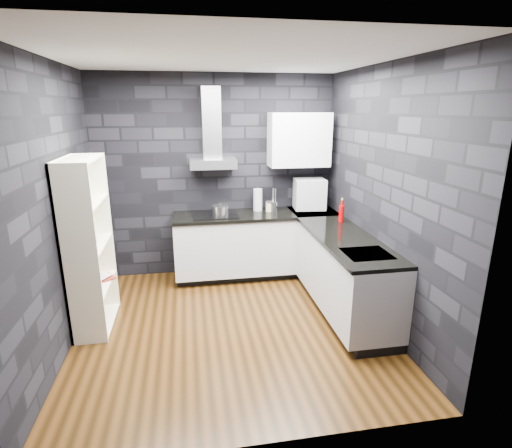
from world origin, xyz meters
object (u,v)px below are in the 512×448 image
object	(u,v)px
pot	(220,211)
glass_vase	(258,200)
red_bottle	(341,214)
storage_jar	(269,207)
bookshelf	(89,246)
utensil_crock	(274,207)
appliance_garage	(309,194)
fruit_bowl	(86,245)

from	to	relation	value
pot	glass_vase	distance (m)	0.59
glass_vase	red_bottle	bearing A→B (deg)	-39.03
storage_jar	bookshelf	bearing A→B (deg)	-153.17
utensil_crock	red_bottle	bearing A→B (deg)	-42.53
red_bottle	utensil_crock	bearing A→B (deg)	137.47
appliance_garage	pot	bearing A→B (deg)	-167.76
utensil_crock	fruit_bowl	xyz separation A→B (m)	(-2.17, -1.15, -0.03)
bookshelf	appliance_garage	bearing A→B (deg)	29.16
appliance_garage	red_bottle	xyz separation A→B (m)	(0.21, -0.66, -0.12)
storage_jar	appliance_garage	world-z (taller)	appliance_garage
appliance_garage	storage_jar	bearing A→B (deg)	-176.57
appliance_garage	utensil_crock	bearing A→B (deg)	-174.36
glass_vase	bookshelf	xyz separation A→B (m)	(-1.97, -1.14, -0.15)
storage_jar	appliance_garage	distance (m)	0.58
pot	bookshelf	bearing A→B (deg)	-147.81
glass_vase	red_bottle	world-z (taller)	glass_vase
pot	red_bottle	size ratio (longest dim) A/B	0.98
pot	glass_vase	xyz separation A→B (m)	(0.54, 0.24, 0.08)
appliance_garage	bookshelf	world-z (taller)	bookshelf
utensil_crock	bookshelf	world-z (taller)	bookshelf
appliance_garage	red_bottle	size ratio (longest dim) A/B	1.94
storage_jar	red_bottle	xyz separation A→B (m)	(0.76, -0.67, 0.04)
utensil_crock	appliance_garage	world-z (taller)	appliance_garage
utensil_crock	appliance_garage	bearing A→B (deg)	0.40
pot	red_bottle	xyz separation A→B (m)	(1.45, -0.50, 0.03)
glass_vase	utensil_crock	bearing A→B (deg)	-23.69
utensil_crock	red_bottle	xyz separation A→B (m)	(0.71, -0.65, 0.04)
pot	storage_jar	size ratio (longest dim) A/B	1.70
appliance_garage	fruit_bowl	world-z (taller)	appliance_garage
utensil_crock	fruit_bowl	world-z (taller)	utensil_crock
pot	storage_jar	bearing A→B (deg)	13.91
pot	storage_jar	world-z (taller)	pot
appliance_garage	bookshelf	bearing A→B (deg)	-153.24
pot	fruit_bowl	bearing A→B (deg)	-145.02
red_bottle	bookshelf	distance (m)	2.91
appliance_garage	red_bottle	bearing A→B (deg)	-66.91
glass_vase	pot	bearing A→B (deg)	-156.03
utensil_crock	bookshelf	bearing A→B (deg)	-154.19
red_bottle	bookshelf	world-z (taller)	bookshelf
bookshelf	fruit_bowl	xyz separation A→B (m)	(0.00, -0.10, 0.04)
glass_vase	bookshelf	distance (m)	2.28
pot	bookshelf	xyz separation A→B (m)	(-1.43, -0.90, -0.07)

